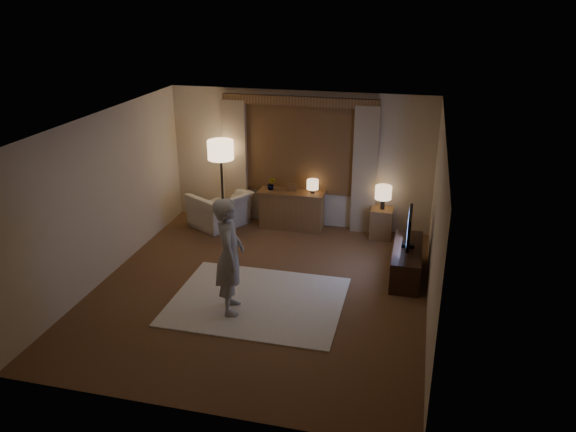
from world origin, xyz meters
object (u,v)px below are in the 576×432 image
(sideboard, at_px, (292,211))
(side_table, at_px, (381,223))
(tv_stand, at_px, (407,261))
(person, at_px, (230,256))
(armchair, at_px, (221,209))

(sideboard, xyz_separation_m, side_table, (1.72, -0.05, -0.07))
(sideboard, relative_size, tv_stand, 0.86)
(sideboard, distance_m, tv_stand, 2.69)
(tv_stand, bearing_deg, sideboard, 146.42)
(sideboard, height_order, tv_stand, sideboard)
(side_table, distance_m, person, 3.68)
(sideboard, bearing_deg, armchair, -170.84)
(side_table, height_order, tv_stand, side_table)
(armchair, height_order, person, person)
(sideboard, relative_size, armchair, 1.16)
(sideboard, bearing_deg, tv_stand, -33.58)
(sideboard, height_order, side_table, sideboard)
(side_table, bearing_deg, armchair, -176.84)
(tv_stand, bearing_deg, armchair, 160.60)
(armchair, height_order, side_table, armchair)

